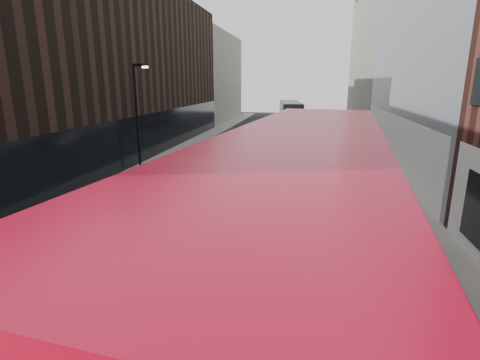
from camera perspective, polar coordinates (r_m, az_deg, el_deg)
The scene contains 12 objects.
sidewalk_right at distance 31.85m, azimuth 17.93°, elevation 3.31°, with size 3.00×80.00×0.15m, color slate.
sidewalk_left at distance 33.50m, azimuth -9.40°, elevation 4.37°, with size 2.00×80.00×0.15m, color slate.
building_modern_block at distance 28.50m, azimuth 29.16°, elevation 20.87°, with size 5.03×22.00×20.00m.
building_victorian at distance 50.79m, azimuth 20.64°, elevation 17.99°, with size 6.50×24.00×21.00m.
building_left_mid at distance 38.91m, azimuth -12.34°, elevation 15.91°, with size 5.00×24.00×14.00m, color black.
building_left_far at distance 59.85m, azimuth -4.00°, elevation 15.21°, with size 5.00×20.00×13.00m, color slate.
street_lamp at distance 26.66m, azimuth -15.33°, elevation 10.33°, with size 1.06×0.22×7.00m.
red_bus at distance 7.66m, azimuth 9.04°, elevation -9.86°, with size 4.37×12.89×5.12m.
grey_bus at distance 49.83m, azimuth 7.67°, elevation 9.87°, with size 3.77×10.97×3.48m.
car_a at distance 18.82m, azimuth 5.43°, elevation -1.60°, with size 1.71×4.25×1.45m, color black.
car_b at distance 32.49m, azimuth 6.28°, elevation 5.21°, with size 1.39×4.00×1.32m, color #95999D.
car_c at distance 33.17m, azimuth 10.87°, elevation 5.26°, with size 1.91×4.70×1.36m, color black.
Camera 1 is at (3.23, -6.00, 6.01)m, focal length 28.00 mm.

